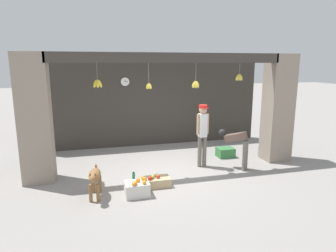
{
  "coord_description": "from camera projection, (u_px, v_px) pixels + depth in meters",
  "views": [
    {
      "loc": [
        -1.96,
        -6.97,
        2.75
      ],
      "look_at": [
        0.0,
        0.41,
        1.14
      ],
      "focal_mm": 32.0,
      "sensor_mm": 36.0,
      "label": 1
    }
  ],
  "objects": [
    {
      "name": "storefront_awning",
      "position": [
        172.0,
        59.0,
        7.18
      ],
      "size": [
        5.75,
        0.25,
        0.87
      ],
      "color": "#3D3833"
    },
    {
      "name": "worker_stooping",
      "position": [
        237.0,
        144.0,
        7.81
      ],
      "size": [
        0.67,
        0.62,
        1.03
      ],
      "rotation": [
        0.0,
        0.0,
        0.84
      ],
      "color": "#6B665B",
      "rests_on": "ground_plane"
    },
    {
      "name": "produce_box_green",
      "position": [
        225.0,
        152.0,
        8.92
      ],
      "size": [
        0.48,
        0.4,
        0.27
      ],
      "primitive_type": "cube",
      "color": "#387A42",
      "rests_on": "ground_plane"
    },
    {
      "name": "shop_back_wall",
      "position": [
        150.0,
        101.0,
        10.0
      ],
      "size": [
        7.65,
        0.12,
        2.99
      ],
      "primitive_type": "cube",
      "color": "#38332D",
      "rests_on": "ground_plane"
    },
    {
      "name": "shop_pillar_left",
      "position": [
        35.0,
        119.0,
        6.83
      ],
      "size": [
        0.7,
        0.6,
        2.99
      ],
      "primitive_type": "cube",
      "color": "gray",
      "rests_on": "ground_plane"
    },
    {
      "name": "shopkeeper",
      "position": [
        203.0,
        131.0,
        7.91
      ],
      "size": [
        0.34,
        0.28,
        1.68
      ],
      "rotation": [
        0.0,
        0.0,
        3.2
      ],
      "color": "#6B665B",
      "rests_on": "ground_plane"
    },
    {
      "name": "dog",
      "position": [
        95.0,
        177.0,
        6.14
      ],
      "size": [
        0.32,
        0.88,
        0.66
      ],
      "rotation": [
        0.0,
        0.0,
        -1.7
      ],
      "color": "olive",
      "rests_on": "ground_plane"
    },
    {
      "name": "water_bottle",
      "position": [
        134.0,
        177.0,
        7.05
      ],
      "size": [
        0.07,
        0.07,
        0.24
      ],
      "color": "#38934C",
      "rests_on": "ground_plane"
    },
    {
      "name": "fruit_crate_oranges",
      "position": [
        137.0,
        188.0,
        6.29
      ],
      "size": [
        0.51,
        0.41,
        0.38
      ],
      "color": "silver",
      "rests_on": "ground_plane"
    },
    {
      "name": "wall_clock",
      "position": [
        125.0,
        82.0,
        9.59
      ],
      "size": [
        0.29,
        0.03,
        0.29
      ],
      "color": "black"
    },
    {
      "name": "fruit_crate_apples",
      "position": [
        157.0,
        181.0,
        6.79
      ],
      "size": [
        0.56,
        0.37,
        0.29
      ],
      "color": "tan",
      "rests_on": "ground_plane"
    },
    {
      "name": "shop_pillar_right",
      "position": [
        278.0,
        108.0,
        8.42
      ],
      "size": [
        0.7,
        0.6,
        2.99
      ],
      "primitive_type": "cube",
      "color": "gray",
      "rests_on": "ground_plane"
    },
    {
      "name": "ground_plane",
      "position": [
        172.0,
        173.0,
        7.65
      ],
      "size": [
        60.0,
        60.0,
        0.0
      ],
      "primitive_type": "plane",
      "color": "gray"
    }
  ]
}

